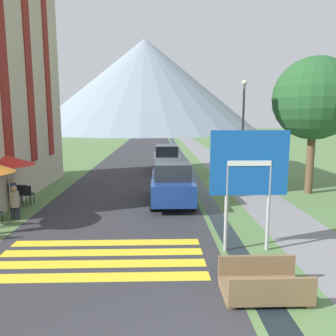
{
  "coord_description": "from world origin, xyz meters",
  "views": [
    {
      "loc": [
        -0.96,
        -3.73,
        3.68
      ],
      "look_at": [
        -0.56,
        10.0,
        1.52
      ],
      "focal_mm": 35.0,
      "sensor_mm": 36.0,
      "label": 1
    }
  ],
  "objects": [
    {
      "name": "ground_plane",
      "position": [
        0.0,
        20.0,
        0.0
      ],
      "size": [
        160.0,
        160.0,
        0.0
      ],
      "primitive_type": "plane",
      "color": "#517542"
    },
    {
      "name": "road",
      "position": [
        -2.5,
        30.0,
        0.0
      ],
      "size": [
        6.4,
        60.0,
        0.01
      ],
      "color": "#2D2D33",
      "rests_on": "ground_plane"
    },
    {
      "name": "footpath",
      "position": [
        3.6,
        30.0,
        0.0
      ],
      "size": [
        2.2,
        60.0,
        0.01
      ],
      "color": "slate",
      "rests_on": "ground_plane"
    },
    {
      "name": "drainage_channel",
      "position": [
        1.2,
        30.0,
        0.0
      ],
      "size": [
        0.6,
        60.0,
        0.0
      ],
      "color": "black",
      "rests_on": "ground_plane"
    },
    {
      "name": "crosswalk_marking",
      "position": [
        -2.5,
        4.45,
        0.01
      ],
      "size": [
        5.44,
        2.54,
        0.01
      ],
      "color": "yellow",
      "rests_on": "ground_plane"
    },
    {
      "name": "mountain_distant",
      "position": [
        -4.26,
        80.64,
        11.35
      ],
      "size": [
        56.33,
        56.33,
        22.69
      ],
      "color": "gray",
      "rests_on": "ground_plane"
    },
    {
      "name": "road_sign",
      "position": [
        1.46,
        4.85,
        2.2
      ],
      "size": [
        2.11,
        0.11,
        3.33
      ],
      "color": "#9E9EA3",
      "rests_on": "ground_plane"
    },
    {
      "name": "footbridge",
      "position": [
        1.2,
        2.53,
        0.23
      ],
      "size": [
        1.7,
        1.1,
        0.65
      ],
      "color": "brown",
      "rests_on": "ground_plane"
    },
    {
      "name": "parked_car_near",
      "position": [
        -0.4,
        10.0,
        0.91
      ],
      "size": [
        1.82,
        4.16,
        1.82
      ],
      "color": "navy",
      "rests_on": "ground_plane"
    },
    {
      "name": "parked_car_far",
      "position": [
        -0.43,
        18.01,
        0.91
      ],
      "size": [
        1.79,
        4.09,
        1.82
      ],
      "color": "#B2B2B7",
      "rests_on": "ground_plane"
    },
    {
      "name": "cafe_chair_far_right",
      "position": [
        -6.73,
        9.96,
        0.51
      ],
      "size": [
        0.4,
        0.4,
        0.85
      ],
      "rotation": [
        0.0,
        0.0,
        0.23
      ],
      "color": "black",
      "rests_on": "ground_plane"
    },
    {
      "name": "cafe_chair_far_left",
      "position": [
        -6.48,
        9.82,
        0.51
      ],
      "size": [
        0.4,
        0.4,
        0.85
      ],
      "rotation": [
        0.0,
        0.0,
        0.32
      ],
      "color": "black",
      "rests_on": "ground_plane"
    },
    {
      "name": "cafe_umbrella_middle_red",
      "position": [
        -6.81,
        8.99,
        2.0
      ],
      "size": [
        2.04,
        2.04,
        2.19
      ],
      "color": "#B7B2A8",
      "rests_on": "ground_plane"
    },
    {
      "name": "person_seated_near",
      "position": [
        -6.16,
        7.87,
        0.69
      ],
      "size": [
        0.32,
        0.32,
        1.24
      ],
      "color": "#282833",
      "rests_on": "ground_plane"
    },
    {
      "name": "person_seated_far",
      "position": [
        -6.81,
        9.21,
        0.69
      ],
      "size": [
        0.32,
        0.32,
        1.26
      ],
      "color": "#282833",
      "rests_on": "ground_plane"
    },
    {
      "name": "streetlamp",
      "position": [
        3.58,
        13.85,
        3.29
      ],
      "size": [
        0.28,
        0.28,
        5.59
      ],
      "color": "#515156",
      "rests_on": "ground_plane"
    },
    {
      "name": "tree_by_path",
      "position": [
        6.31,
        11.62,
        4.5
      ],
      "size": [
        3.84,
        3.84,
        6.43
      ],
      "color": "brown",
      "rests_on": "ground_plane"
    }
  ]
}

